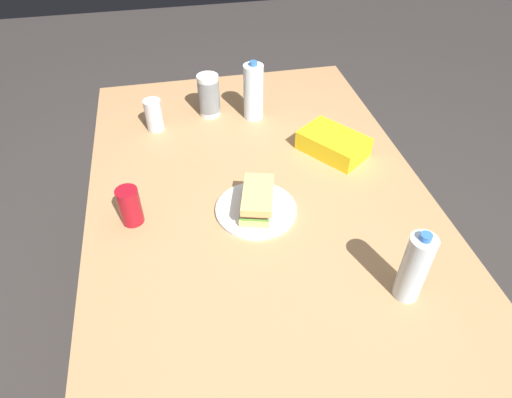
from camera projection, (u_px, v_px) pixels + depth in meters
The scene contains 10 objects.
ground_plane at pixel (263, 337), 1.87m from camera, with size 8.00×8.00×0.00m, color #383330.
dining_table at pixel (265, 229), 1.42m from camera, with size 1.83×1.09×0.73m.
paper_plate at pixel (256, 209), 1.37m from camera, with size 0.25×0.25×0.01m, color white.
sandwich at pixel (257, 199), 1.34m from camera, with size 0.20×0.13×0.08m.
soda_can_red at pixel (130, 206), 1.31m from camera, with size 0.07×0.07×0.12m, color maroon.
chip_bag at pixel (333, 144), 1.58m from camera, with size 0.23×0.15×0.07m, color yellow.
water_bottle_tall at pixel (253, 92), 1.71m from camera, with size 0.08×0.08×0.23m.
plastic_cup_stack at pixel (209, 95), 1.74m from camera, with size 0.08×0.08×0.17m.
water_bottle_spare at pixel (414, 268), 1.08m from camera, with size 0.07×0.07×0.22m.
soda_can_silver at pixel (154, 115), 1.67m from camera, with size 0.07×0.07×0.12m, color silver.
Camera 1 is at (0.96, -0.22, 1.69)m, focal length 31.16 mm.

